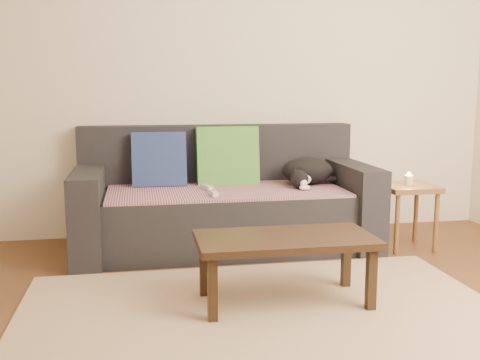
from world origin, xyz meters
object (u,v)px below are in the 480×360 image
Objects in this scene: sofa at (224,205)px; cat at (307,172)px; wii_remote_b at (214,194)px; coffee_table at (285,245)px; wii_remote_a at (208,188)px; side_table at (408,196)px.

sofa reaches higher than cat.
coffee_table is at bearing -164.41° from wii_remote_b.
wii_remote_a is at bearing 1.82° from wii_remote_b.
sofa is 1.19m from coffee_table.
wii_remote_b is 0.16× the size of coffee_table.
sofa reaches higher than side_table.
coffee_table is (-0.48, -1.17, -0.21)m from cat.
sofa is at bearing 97.08° from coffee_table.
sofa is 14.00× the size of wii_remote_a.
cat is 1.06× the size of side_table.
wii_remote_b reaches higher than side_table.
sofa reaches higher than coffee_table.
cat is 3.26× the size of wii_remote_b.
wii_remote_a reaches higher than coffee_table.
side_table reaches higher than coffee_table.
wii_remote_b is at bearing -178.19° from side_table.
side_table is at bearing -44.92° from cat.
sofa is 2.24× the size of coffee_table.
side_table is (0.68, -0.27, -0.16)m from cat.
side_table is at bearing 38.04° from coffee_table.
sofa is 14.00× the size of wii_remote_b.
wii_remote_b is at bearing 107.03° from coffee_table.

